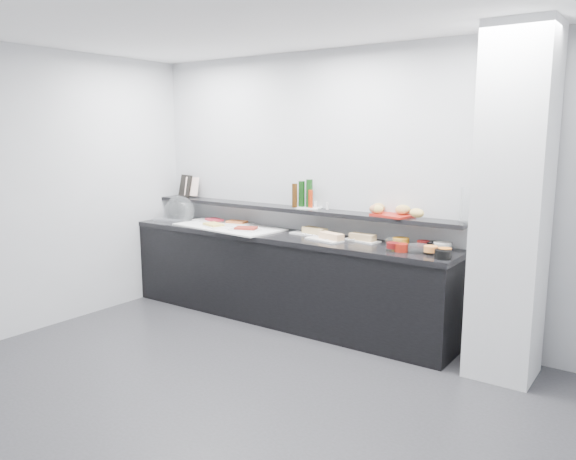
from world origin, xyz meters
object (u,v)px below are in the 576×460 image
Objects in this scene: sandwich_plate_mid at (324,240)px; carafe at (466,206)px; cloche_base at (175,219)px; bread_tray at (392,215)px; condiment_tray at (308,208)px; framed_print at (185,186)px.

carafe reaches higher than sandwich_plate_mid.
sandwich_plate_mid is at bearing -169.35° from carafe.
cloche_base is at bearing -169.32° from sandwich_plate_mid.
cloche_base is 2.05m from sandwich_plate_mid.
bread_tray is 1.16× the size of carafe.
sandwich_plate_mid is 1.33m from carafe.
sandwich_plate_mid is 1.48× the size of condiment_tray.
condiment_tray is (-0.35, 0.26, 0.25)m from sandwich_plate_mid.
cloche_base is 1.67× the size of condiment_tray.
framed_print reaches higher than condiment_tray.
framed_print reaches higher than bread_tray.
framed_print is at bearing -175.60° from sandwich_plate_mid.
cloche_base reaches higher than sandwich_plate_mid.
cloche_base is 1.59× the size of framed_print.
carafe reaches higher than bread_tray.
cloche_base is at bearing -163.12° from bread_tray.
bread_tray reaches higher than cloche_base.
framed_print reaches higher than cloche_base.
bread_tray is (2.68, -0.04, -0.12)m from framed_print.
framed_print is at bearing -168.21° from bread_tray.
condiment_tray is at bearing 14.24° from framed_print.
framed_print is 0.74× the size of bread_tray.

